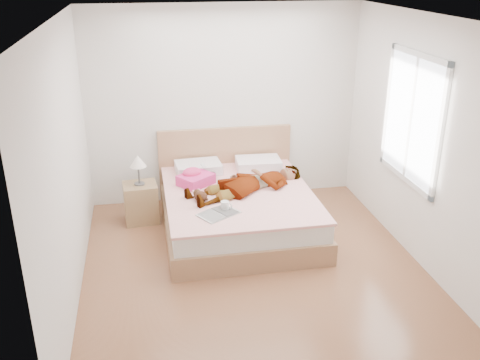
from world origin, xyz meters
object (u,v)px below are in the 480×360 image
(towel, at_px, (195,178))
(coffee_mug, at_px, (225,206))
(magazine, at_px, (219,214))
(nightstand, at_px, (141,200))
(woman, at_px, (249,180))
(phone, at_px, (204,166))
(bed, at_px, (237,206))
(plush_toy, at_px, (200,196))

(towel, height_order, coffee_mug, towel)
(magazine, distance_m, nightstand, 1.35)
(woman, distance_m, nightstand, 1.40)
(woman, bearing_deg, phone, -152.04)
(woman, bearing_deg, bed, -117.64)
(woman, xyz_separation_m, towel, (-0.63, 0.25, -0.03))
(magazine, bearing_deg, plush_toy, 112.35)
(bed, distance_m, nightstand, 1.22)
(phone, distance_m, nightstand, 0.89)
(magazine, distance_m, coffee_mug, 0.14)
(phone, distance_m, magazine, 1.06)
(bed, bearing_deg, phone, 132.56)
(woman, distance_m, phone, 0.64)
(coffee_mug, bearing_deg, towel, 107.45)
(nightstand, bearing_deg, bed, -17.97)
(bed, bearing_deg, woman, -4.25)
(coffee_mug, bearing_deg, plush_toy, 130.64)
(phone, xyz_separation_m, coffee_mug, (0.12, -0.95, -0.12))
(woman, relative_size, plush_toy, 6.49)
(woman, xyz_separation_m, bed, (-0.14, 0.01, -0.34))
(phone, height_order, coffee_mug, phone)
(woman, distance_m, magazine, 0.80)
(towel, bearing_deg, coffee_mug, -72.55)
(woman, bearing_deg, magazine, -59.36)
(magazine, bearing_deg, coffee_mug, 46.63)
(towel, xyz_separation_m, nightstand, (-0.68, 0.14, -0.30))
(towel, bearing_deg, magazine, -79.71)
(bed, xyz_separation_m, magazine, (-0.32, -0.65, 0.24))
(bed, bearing_deg, towel, 153.93)
(phone, bearing_deg, plush_toy, -123.90)
(coffee_mug, relative_size, nightstand, 0.16)
(woman, distance_m, towel, 0.68)
(coffee_mug, relative_size, plush_toy, 0.57)
(phone, distance_m, coffee_mug, 0.96)
(coffee_mug, bearing_deg, phone, 97.31)
(magazine, xyz_separation_m, plush_toy, (-0.16, 0.38, 0.06))
(phone, relative_size, magazine, 0.18)
(magazine, xyz_separation_m, nightstand, (-0.84, 1.03, -0.23))
(phone, height_order, towel, towel)
(towel, height_order, plush_toy, towel)
(bed, distance_m, magazine, 0.77)
(woman, xyz_separation_m, phone, (-0.50, 0.40, 0.06))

